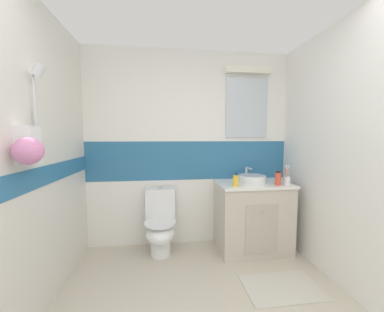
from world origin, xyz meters
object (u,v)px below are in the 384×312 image
Objects in this scene: mouthwash_bottle at (278,178)px; toilet at (160,224)px; toothbrush_cup at (287,180)px; soap_dispenser at (236,181)px; sink_basin at (252,178)px.

toilet is at bearing 171.21° from mouthwash_bottle.
toothbrush_cup is 1.40× the size of soap_dispenser.
soap_dispenser is 1.00× the size of mouthwash_bottle.
toothbrush_cup is (1.47, -0.22, 0.55)m from toilet.
toilet is 1.04m from soap_dispenser.
toothbrush_cup is at bearing -28.28° from sink_basin.
toilet is 1.59m from toothbrush_cup.
toothbrush_cup is at bearing -8.47° from toilet.
toothbrush_cup reaches higher than mouthwash_bottle.
mouthwash_bottle is (0.51, 0.00, 0.01)m from soap_dispenser.
sink_basin is 1.25m from toilet.
mouthwash_bottle is at bearing 0.50° from soap_dispenser.
toothbrush_cup is (0.35, -0.19, 0.01)m from sink_basin.
sink_basin is at bearing 34.44° from soap_dispenser.
toothbrush_cup is 0.11m from mouthwash_bottle.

